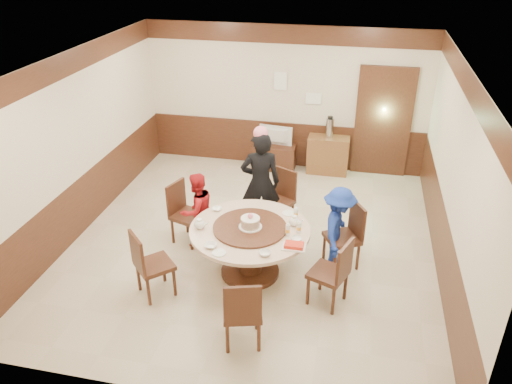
% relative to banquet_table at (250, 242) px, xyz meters
% --- Properties ---
extents(room, '(6.00, 6.04, 2.84)m').
position_rel_banquet_table_xyz_m(room, '(-0.13, 0.80, 0.55)').
color(room, beige).
rests_on(room, ground).
extents(banquet_table, '(1.64, 1.64, 0.78)m').
position_rel_banquet_table_xyz_m(banquet_table, '(0.00, 0.00, 0.00)').
color(banquet_table, '#402114').
rests_on(banquet_table, ground).
extents(chair_0, '(0.60, 0.60, 0.97)m').
position_rel_banquet_table_xyz_m(chair_0, '(1.26, 0.49, -0.23)').
color(chair_0, '#402114').
rests_on(chair_0, ground).
extents(chair_1, '(0.59, 0.59, 0.97)m').
position_rel_banquet_table_xyz_m(chair_1, '(0.17, 1.33, -0.23)').
color(chair_1, '#402114').
rests_on(chair_1, ground).
extents(chair_2, '(0.56, 0.56, 0.97)m').
position_rel_banquet_table_xyz_m(chair_2, '(-1.13, 0.62, -0.23)').
color(chair_2, '#402114').
rests_on(chair_2, ground).
extents(chair_3, '(0.62, 0.62, 0.97)m').
position_rel_banquet_table_xyz_m(chair_3, '(-1.14, -0.69, -0.23)').
color(chair_3, '#402114').
rests_on(chair_3, ground).
extents(chair_4, '(0.54, 0.55, 0.97)m').
position_rel_banquet_table_xyz_m(chair_4, '(0.21, -1.32, -0.23)').
color(chair_4, '#402114').
rests_on(chair_4, ground).
extents(chair_5, '(0.58, 0.57, 0.97)m').
position_rel_banquet_table_xyz_m(chair_5, '(1.13, -0.39, -0.23)').
color(chair_5, '#402114').
rests_on(chair_5, ground).
extents(person_standing, '(0.71, 0.56, 1.69)m').
position_rel_banquet_table_xyz_m(person_standing, '(-0.10, 1.17, 0.31)').
color(person_standing, black).
rests_on(person_standing, ground).
extents(person_red, '(0.70, 0.73, 1.19)m').
position_rel_banquet_table_xyz_m(person_red, '(-0.94, 0.57, 0.06)').
color(person_red, '#B3171E').
rests_on(person_red, ground).
extents(person_blue, '(0.52, 0.84, 1.24)m').
position_rel_banquet_table_xyz_m(person_blue, '(1.17, 0.46, 0.09)').
color(person_blue, navy).
rests_on(person_blue, ground).
extents(birthday_cake, '(0.32, 0.32, 0.21)m').
position_rel_banquet_table_xyz_m(birthday_cake, '(0.01, -0.01, 0.32)').
color(birthday_cake, white).
rests_on(birthday_cake, banquet_table).
extents(teapot_left, '(0.17, 0.15, 0.13)m').
position_rel_banquet_table_xyz_m(teapot_left, '(-0.66, -0.14, 0.28)').
color(teapot_left, white).
rests_on(teapot_left, banquet_table).
extents(teapot_right, '(0.17, 0.15, 0.13)m').
position_rel_banquet_table_xyz_m(teapot_right, '(0.58, 0.21, 0.28)').
color(teapot_right, white).
rests_on(teapot_right, banquet_table).
extents(bowl_0, '(0.14, 0.14, 0.03)m').
position_rel_banquet_table_xyz_m(bowl_0, '(-0.57, 0.39, 0.23)').
color(bowl_0, white).
rests_on(bowl_0, banquet_table).
extents(bowl_1, '(0.15, 0.15, 0.05)m').
position_rel_banquet_table_xyz_m(bowl_1, '(0.32, -0.57, 0.24)').
color(bowl_1, white).
rests_on(bowl_1, banquet_table).
extents(bowl_2, '(0.16, 0.16, 0.04)m').
position_rel_banquet_table_xyz_m(bowl_2, '(-0.39, -0.54, 0.24)').
color(bowl_2, white).
rests_on(bowl_2, banquet_table).
extents(bowl_3, '(0.14, 0.14, 0.05)m').
position_rel_banquet_table_xyz_m(bowl_3, '(0.66, -0.17, 0.24)').
color(bowl_3, white).
rests_on(bowl_3, banquet_table).
extents(saucer_near, '(0.18, 0.18, 0.01)m').
position_rel_banquet_table_xyz_m(saucer_near, '(-0.25, -0.65, 0.22)').
color(saucer_near, white).
rests_on(saucer_near, banquet_table).
extents(saucer_far, '(0.18, 0.18, 0.01)m').
position_rel_banquet_table_xyz_m(saucer_far, '(0.45, 0.50, 0.22)').
color(saucer_far, white).
rests_on(saucer_far, banquet_table).
extents(shrimp_platter, '(0.30, 0.20, 0.06)m').
position_rel_banquet_table_xyz_m(shrimp_platter, '(0.65, -0.33, 0.24)').
color(shrimp_platter, white).
rests_on(shrimp_platter, banquet_table).
extents(bottle_0, '(0.06, 0.06, 0.16)m').
position_rel_banquet_table_xyz_m(bottle_0, '(0.53, -0.06, 0.30)').
color(bottle_0, silver).
rests_on(bottle_0, banquet_table).
extents(bottle_1, '(0.06, 0.06, 0.16)m').
position_rel_banquet_table_xyz_m(bottle_1, '(0.66, 0.03, 0.30)').
color(bottle_1, silver).
rests_on(bottle_1, banquet_table).
extents(bottle_2, '(0.06, 0.06, 0.16)m').
position_rel_banquet_table_xyz_m(bottle_2, '(0.57, 0.39, 0.30)').
color(bottle_2, silver).
rests_on(bottle_2, banquet_table).
extents(tv_stand, '(0.85, 0.45, 0.50)m').
position_rel_banquet_table_xyz_m(tv_stand, '(-0.29, 3.54, -0.28)').
color(tv_stand, '#402114').
rests_on(tv_stand, ground).
extents(television, '(0.68, 0.17, 0.39)m').
position_rel_banquet_table_xyz_m(television, '(-0.29, 3.54, 0.16)').
color(television, gray).
rests_on(television, tv_stand).
extents(side_cabinet, '(0.80, 0.40, 0.75)m').
position_rel_banquet_table_xyz_m(side_cabinet, '(0.78, 3.57, -0.16)').
color(side_cabinet, brown).
rests_on(side_cabinet, ground).
extents(thermos, '(0.15, 0.15, 0.38)m').
position_rel_banquet_table_xyz_m(thermos, '(0.77, 3.57, 0.41)').
color(thermos, silver).
rests_on(thermos, side_cabinet).
extents(notice_left, '(0.25, 0.00, 0.35)m').
position_rel_banquet_table_xyz_m(notice_left, '(-0.24, 3.74, 1.22)').
color(notice_left, white).
rests_on(notice_left, room).
extents(notice_right, '(0.30, 0.00, 0.22)m').
position_rel_banquet_table_xyz_m(notice_right, '(0.41, 3.74, 0.92)').
color(notice_right, white).
rests_on(notice_right, room).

